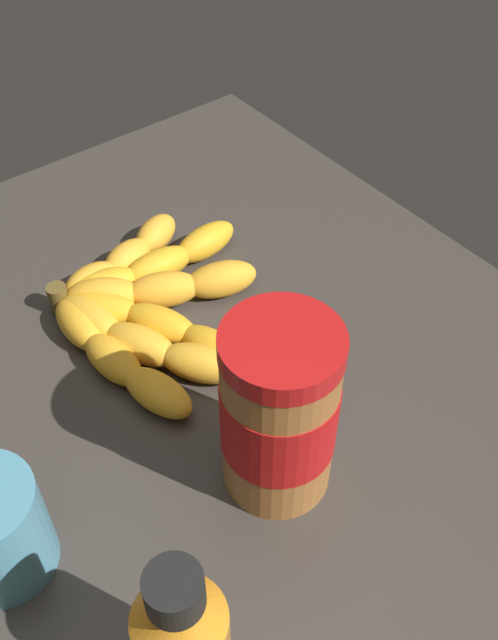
{
  "coord_description": "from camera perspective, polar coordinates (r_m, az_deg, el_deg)",
  "views": [
    {
      "loc": [
        -35.83,
        23.48,
        52.04
      ],
      "look_at": [
        0.06,
        -4.38,
        5.12
      ],
      "focal_mm": 40.71,
      "sensor_mm": 36.0,
      "label": 1
    }
  ],
  "objects": [
    {
      "name": "banana_bunch",
      "position": [
        0.72,
        -8.21,
        1.1
      ],
      "size": [
        25.6,
        22.68,
        3.7
      ],
      "color": "gold",
      "rests_on": "ground_plane"
    },
    {
      "name": "ground_plane",
      "position": [
        0.69,
        -2.85,
        -5.81
      ],
      "size": [
        82.37,
        66.31,
        4.22
      ],
      "primitive_type": "cube",
      "color": "#38332D"
    },
    {
      "name": "peanut_butter_jar",
      "position": [
        0.55,
        2.37,
        -7.3
      ],
      "size": [
        8.94,
        8.94,
        16.52
      ],
      "color": "#9E602D",
      "rests_on": "ground_plane"
    }
  ]
}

